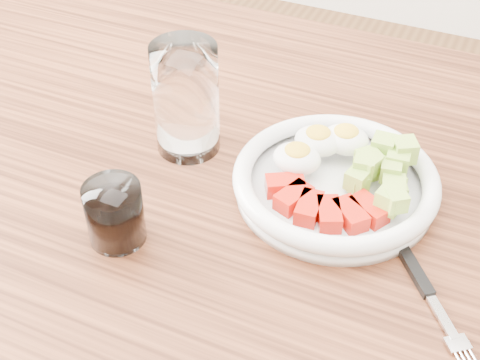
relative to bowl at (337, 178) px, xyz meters
name	(u,v)px	position (x,y,z in m)	size (l,w,h in m)	color
dining_table	(244,269)	(-0.08, -0.07, -0.12)	(1.50, 0.90, 0.77)	brown
bowl	(337,178)	(0.00, 0.00, 0.00)	(0.23, 0.23, 0.06)	white
fork	(421,281)	(0.12, -0.10, -0.02)	(0.13, 0.15, 0.01)	black
water_glass	(186,99)	(-0.19, 0.01, 0.05)	(0.08, 0.08, 0.14)	white
coffee_glass	(115,214)	(-0.19, -0.16, 0.01)	(0.06, 0.06, 0.07)	white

